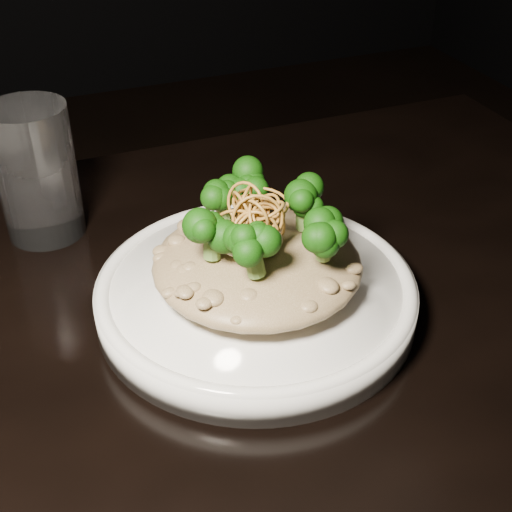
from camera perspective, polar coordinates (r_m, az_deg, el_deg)
The scene contains 7 objects.
table at distance 0.61m, azimuth -6.42°, elevation -16.07°, with size 1.10×0.80×0.75m.
plate at distance 0.60m, azimuth 0.00°, elevation -3.21°, with size 0.27×0.27×0.03m, color white.
risotto at distance 0.59m, azimuth 0.10°, elevation -0.59°, with size 0.17×0.17×0.04m, color brown.
broccoli at distance 0.56m, azimuth 0.27°, elevation 3.12°, with size 0.13×0.13×0.05m, color black, non-canonical shape.
cheese at distance 0.57m, azimuth -0.52°, elevation 1.39°, with size 0.05×0.05×0.01m, color silver.
shallots at distance 0.56m, azimuth -0.16°, elevation 3.71°, with size 0.05×0.05×0.03m, color olive, non-canonical shape.
drinking_glass at distance 0.71m, azimuth -17.13°, elevation 6.42°, with size 0.08×0.08×0.13m, color silver.
Camera 1 is at (-0.08, -0.38, 1.14)m, focal length 50.00 mm.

